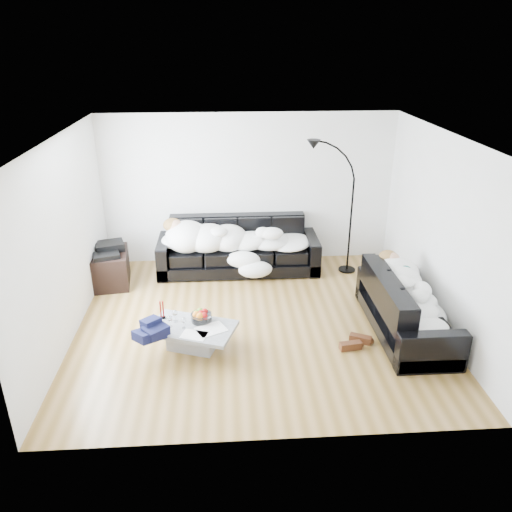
{
  "coord_description": "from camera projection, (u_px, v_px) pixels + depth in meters",
  "views": [
    {
      "loc": [
        -0.42,
        -6.08,
        3.72
      ],
      "look_at": [
        0.0,
        0.3,
        0.9
      ],
      "focal_mm": 35.0,
      "sensor_mm": 36.0,
      "label": 1
    }
  ],
  "objects": [
    {
      "name": "sofa_right",
      "position": [
        407.0,
        305.0,
        6.72
      ],
      "size": [
        0.86,
        2.0,
        0.81
      ],
      "primitive_type": "cube",
      "rotation": [
        0.0,
        0.0,
        1.57
      ],
      "color": "black",
      "rests_on": "ground"
    },
    {
      "name": "wall_right",
      "position": [
        443.0,
        233.0,
        6.71
      ],
      "size": [
        0.02,
        4.5,
        2.6
      ],
      "primitive_type": "cube",
      "color": "silver",
      "rests_on": "ground"
    },
    {
      "name": "shoes",
      "position": [
        355.0,
        342.0,
        6.52
      ],
      "size": [
        0.51,
        0.38,
        0.11
      ],
      "primitive_type": null,
      "rotation": [
        0.0,
        0.0,
        -0.06
      ],
      "color": "#472311",
      "rests_on": "ground"
    },
    {
      "name": "fruit_bowl",
      "position": [
        201.0,
        315.0,
        6.48
      ],
      "size": [
        0.35,
        0.35,
        0.17
      ],
      "primitive_type": "cylinder",
      "rotation": [
        0.0,
        0.0,
        -0.34
      ],
      "color": "white",
      "rests_on": "coffee_table"
    },
    {
      "name": "newspaper_a",
      "position": [
        211.0,
        329.0,
        6.32
      ],
      "size": [
        0.45,
        0.41,
        0.01
      ],
      "primitive_type": "cube",
      "rotation": [
        0.0,
        0.0,
        0.46
      ],
      "color": "silver",
      "rests_on": "coffee_table"
    },
    {
      "name": "sofa_back",
      "position": [
        238.0,
        246.0,
        8.51
      ],
      "size": [
        2.72,
        0.94,
        0.89
      ],
      "primitive_type": "cube",
      "color": "black",
      "rests_on": "ground"
    },
    {
      "name": "ceiling",
      "position": [
        258.0,
        138.0,
        6.03
      ],
      "size": [
        5.0,
        5.0,
        0.0
      ],
      "primitive_type": "plane",
      "color": "white",
      "rests_on": "ground"
    },
    {
      "name": "candle_left",
      "position": [
        161.0,
        310.0,
        6.52
      ],
      "size": [
        0.06,
        0.06,
        0.25
      ],
      "primitive_type": "cylinder",
      "rotation": [
        0.0,
        0.0,
        -0.26
      ],
      "color": "maroon",
      "rests_on": "coffee_table"
    },
    {
      "name": "teal_cushion",
      "position": [
        391.0,
        265.0,
        7.16
      ],
      "size": [
        0.42,
        0.38,
        0.2
      ],
      "primitive_type": "ellipsoid",
      "rotation": [
        0.0,
        0.0,
        0.24
      ],
      "color": "#0C574A",
      "rests_on": "sofa_right"
    },
    {
      "name": "candle_right",
      "position": [
        163.0,
        310.0,
        6.53
      ],
      "size": [
        0.05,
        0.05,
        0.25
      ],
      "primitive_type": "cylinder",
      "rotation": [
        0.0,
        0.0,
        -0.01
      ],
      "color": "maroon",
      "rests_on": "coffee_table"
    },
    {
      "name": "sleeper_back",
      "position": [
        238.0,
        236.0,
        8.38
      ],
      "size": [
        2.3,
        0.79,
        0.46
      ],
      "primitive_type": null,
      "color": "white",
      "rests_on": "sofa_back"
    },
    {
      "name": "floor_lamp",
      "position": [
        351.0,
        216.0,
        8.26
      ],
      "size": [
        0.78,
        0.52,
        1.99
      ],
      "primitive_type": null,
      "rotation": [
        0.0,
        0.0,
        -0.34
      ],
      "color": "black",
      "rests_on": "ground"
    },
    {
      "name": "coffee_table",
      "position": [
        192.0,
        337.0,
        6.45
      ],
      "size": [
        1.23,
        0.96,
        0.32
      ],
      "primitive_type": "cube",
      "rotation": [
        0.0,
        0.0,
        -0.35
      ],
      "color": "#939699",
      "rests_on": "ground"
    },
    {
      "name": "navy_jacket",
      "position": [
        152.0,
        324.0,
        6.11
      ],
      "size": [
        0.47,
        0.45,
        0.18
      ],
      "primitive_type": null,
      "rotation": [
        0.0,
        0.0,
        0.54
      ],
      "color": "black",
      "rests_on": "coffee_table"
    },
    {
      "name": "ground",
      "position": [
        257.0,
        322.0,
        7.08
      ],
      "size": [
        5.0,
        5.0,
        0.0
      ],
      "primitive_type": "plane",
      "color": "brown",
      "rests_on": "ground"
    },
    {
      "name": "wall_back",
      "position": [
        249.0,
        189.0,
        8.61
      ],
      "size": [
        5.0,
        0.02,
        2.6
      ],
      "primitive_type": "cube",
      "color": "silver",
      "rests_on": "ground"
    },
    {
      "name": "wine_glass_c",
      "position": [
        184.0,
        323.0,
        6.32
      ],
      "size": [
        0.07,
        0.07,
        0.15
      ],
      "primitive_type": "cylinder",
      "rotation": [
        0.0,
        0.0,
        -0.13
      ],
      "color": "white",
      "rests_on": "coffee_table"
    },
    {
      "name": "wine_glass_a",
      "position": [
        175.0,
        316.0,
        6.47
      ],
      "size": [
        0.09,
        0.09,
        0.16
      ],
      "primitive_type": "cylinder",
      "rotation": [
        0.0,
        0.0,
        -0.31
      ],
      "color": "white",
      "rests_on": "coffee_table"
    },
    {
      "name": "wine_glass_b",
      "position": [
        170.0,
        321.0,
        6.35
      ],
      "size": [
        0.07,
        0.07,
        0.16
      ],
      "primitive_type": "cylinder",
      "rotation": [
        0.0,
        0.0,
        0.05
      ],
      "color": "white",
      "rests_on": "coffee_table"
    },
    {
      "name": "newspaper_b",
      "position": [
        194.0,
        335.0,
        6.2
      ],
      "size": [
        0.37,
        0.31,
        0.01
      ],
      "primitive_type": "cube",
      "rotation": [
        0.0,
        0.0,
        -0.32
      ],
      "color": "silver",
      "rests_on": "coffee_table"
    },
    {
      "name": "wall_left",
      "position": [
        64.0,
        242.0,
        6.4
      ],
      "size": [
        0.02,
        4.5,
        2.6
      ],
      "primitive_type": "cube",
      "color": "silver",
      "rests_on": "ground"
    },
    {
      "name": "stereo",
      "position": [
        108.0,
        249.0,
        7.96
      ],
      "size": [
        0.52,
        0.46,
        0.13
      ],
      "primitive_type": "cube",
      "rotation": [
        0.0,
        0.0,
        0.31
      ],
      "color": "black",
      "rests_on": "av_cabinet"
    },
    {
      "name": "sleeper_right",
      "position": [
        409.0,
        290.0,
        6.63
      ],
      "size": [
        0.72,
        1.71,
        0.42
      ],
      "primitive_type": null,
      "rotation": [
        0.0,
        0.0,
        1.57
      ],
      "color": "white",
      "rests_on": "sofa_right"
    },
    {
      "name": "av_cabinet",
      "position": [
        111.0,
        268.0,
        8.1
      ],
      "size": [
        0.65,
        0.87,
        0.55
      ],
      "primitive_type": "cube",
      "rotation": [
        0.0,
        0.0,
        0.14
      ],
      "color": "black",
      "rests_on": "ground"
    }
  ]
}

